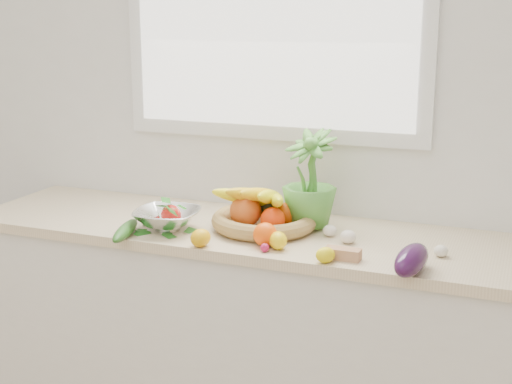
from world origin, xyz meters
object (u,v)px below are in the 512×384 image
at_px(eggplant, 411,260).
at_px(potted_herb, 310,178).
at_px(apple, 171,215).
at_px(cucumber, 125,231).
at_px(fruit_basket, 263,215).
at_px(colander_with_spinach, 167,214).

distance_m(eggplant, potted_herb, 0.60).
relative_size(apple, potted_herb, 0.21).
bearing_deg(cucumber, fruit_basket, 32.73).
distance_m(apple, eggplant, 1.00).
xyz_separation_m(cucumber, colander_with_spinach, (0.10, 0.14, 0.04)).
bearing_deg(potted_herb, eggplant, -38.21).
xyz_separation_m(cucumber, fruit_basket, (0.44, 0.28, 0.03)).
relative_size(cucumber, colander_with_spinach, 0.98).
distance_m(eggplant, colander_with_spinach, 0.96).
bearing_deg(colander_with_spinach, potted_herb, 24.04).
distance_m(eggplant, cucumber, 1.05).
distance_m(potted_herb, fruit_basket, 0.23).
relative_size(fruit_basket, colander_with_spinach, 1.83).
distance_m(apple, cucumber, 0.22).
bearing_deg(colander_with_spinach, apple, 108.91).
distance_m(apple, potted_herb, 0.56).
bearing_deg(fruit_basket, eggplant, -24.78).
bearing_deg(fruit_basket, colander_with_spinach, -156.41).
relative_size(apple, fruit_basket, 0.16).
bearing_deg(eggplant, cucumber, 180.00).
xyz_separation_m(eggplant, cucumber, (-1.05, 0.00, -0.02)).
height_order(eggplant, cucumber, eggplant).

